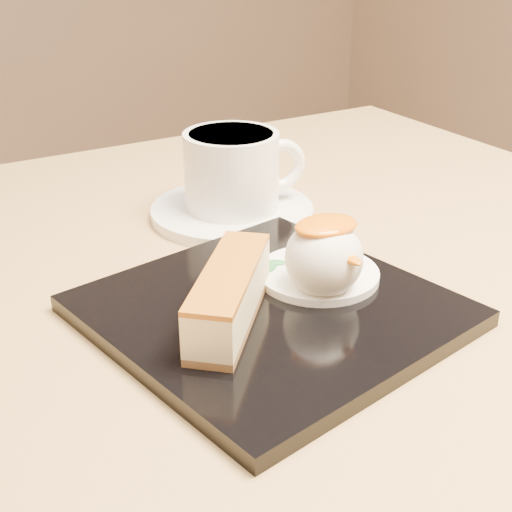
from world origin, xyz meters
TOP-DOWN VIEW (x-y plane):
  - table at (0.00, 0.00)m, footprint 0.80×0.80m
  - dessert_plate at (-0.04, -0.04)m, footprint 0.26×0.26m
  - cheesecake at (-0.08, -0.05)m, footprint 0.10×0.11m
  - cream_smear at (0.01, -0.03)m, footprint 0.09×0.09m
  - ice_cream_scoop at (-0.00, -0.05)m, footprint 0.06×0.06m
  - mango_sauce at (-0.00, -0.04)m, footprint 0.05×0.04m
  - mint_sprig at (-0.02, -0.00)m, footprint 0.03×0.02m
  - saucer at (0.02, 0.13)m, footprint 0.15×0.15m
  - coffee_cup at (0.02, 0.13)m, footprint 0.11×0.09m

SIDE VIEW (x-z plane):
  - table at x=0.00m, z-range 0.20..0.92m
  - saucer at x=0.02m, z-range 0.72..0.73m
  - dessert_plate at x=-0.04m, z-range 0.72..0.73m
  - cream_smear at x=0.01m, z-range 0.73..0.74m
  - mint_sprig at x=-0.02m, z-range 0.74..0.74m
  - cheesecake at x=-0.08m, z-range 0.73..0.77m
  - ice_cream_scoop at x=0.00m, z-range 0.73..0.79m
  - coffee_cup at x=0.02m, z-range 0.73..0.80m
  - mango_sauce at x=0.00m, z-range 0.78..0.79m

